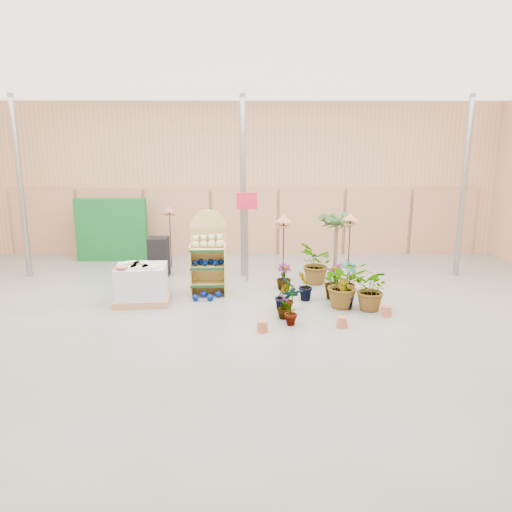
% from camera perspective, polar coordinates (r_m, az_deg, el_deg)
% --- Properties ---
extents(room, '(15.20, 12.10, 4.70)m').
position_cam_1_polar(room, '(9.90, -1.71, 6.04)').
color(room, slate).
rests_on(room, ground).
extents(display_shelf, '(0.82, 0.54, 1.91)m').
position_cam_1_polar(display_shelf, '(11.29, -5.47, 0.01)').
color(display_shelf, tan).
rests_on(display_shelf, ground).
extents(teddy_bears, '(0.71, 0.19, 0.30)m').
position_cam_1_polar(teddy_bears, '(11.13, -5.42, 1.60)').
color(teddy_bears, beige).
rests_on(teddy_bears, display_shelf).
extents(gazing_balls_shelf, '(0.70, 0.24, 0.13)m').
position_cam_1_polar(gazing_balls_shelf, '(11.22, -5.50, -0.72)').
color(gazing_balls_shelf, '#001561').
rests_on(gazing_balls_shelf, display_shelf).
extents(gazing_balls_floor, '(0.63, 0.39, 0.15)m').
position_cam_1_polar(gazing_balls_floor, '(11.08, -5.63, -4.56)').
color(gazing_balls_floor, '#001561').
rests_on(gazing_balls_floor, ground).
extents(pallet_stack, '(1.23, 1.06, 0.85)m').
position_cam_1_polar(pallet_stack, '(11.00, -12.93, -3.14)').
color(pallet_stack, '#AD7856').
rests_on(pallet_stack, ground).
extents(charcoal_planters, '(0.50, 0.50, 1.00)m').
position_cam_1_polar(charcoal_planters, '(13.03, -11.04, -0.06)').
color(charcoal_planters, black).
rests_on(charcoal_planters, ground).
extents(trellis_stock, '(2.00, 0.30, 1.80)m').
position_cam_1_polar(trellis_stock, '(14.89, -16.16, 2.91)').
color(trellis_stock, '#115D22').
rests_on(trellis_stock, ground).
extents(offer_sign, '(0.50, 0.08, 2.20)m').
position_cam_1_polar(offer_sign, '(12.04, -1.03, 4.28)').
color(offer_sign, gray).
rests_on(offer_sign, ground).
extents(bird_table_front, '(0.34, 0.34, 1.90)m').
position_cam_1_polar(bird_table_front, '(10.50, 3.18, 3.99)').
color(bird_table_front, black).
rests_on(bird_table_front, ground).
extents(bird_table_right, '(0.34, 0.34, 1.84)m').
position_cam_1_polar(bird_table_right, '(11.32, 10.73, 4.15)').
color(bird_table_right, black).
rests_on(bird_table_right, ground).
extents(bird_table_back, '(0.34, 0.34, 1.69)m').
position_cam_1_polar(bird_table_back, '(13.56, -9.87, 5.12)').
color(bird_table_back, black).
rests_on(bird_table_back, ground).
extents(palm, '(0.70, 0.70, 1.75)m').
position_cam_1_polar(palm, '(12.37, 9.21, 4.01)').
color(palm, brown).
rests_on(palm, ground).
extents(potted_plant_0, '(0.37, 0.46, 0.76)m').
position_cam_1_polar(potted_plant_0, '(10.23, 3.70, -4.28)').
color(potted_plant_0, '#2A4A1C').
rests_on(potted_plant_0, ground).
extents(potted_plant_1, '(0.33, 0.28, 0.59)m').
position_cam_1_polar(potted_plant_1, '(10.33, 3.06, -4.59)').
color(potted_plant_1, '#2A4A1C').
rests_on(potted_plant_1, ground).
extents(potted_plant_2, '(1.06, 0.97, 1.02)m').
position_cam_1_polar(potted_plant_2, '(10.57, 9.99, -3.14)').
color(potted_plant_2, '#2A4A1C').
rests_on(potted_plant_2, ground).
extents(potted_plant_3, '(0.59, 0.59, 0.81)m').
position_cam_1_polar(potted_plant_3, '(11.11, 8.96, -2.83)').
color(potted_plant_3, '#2A4A1C').
rests_on(potted_plant_3, ground).
extents(potted_plant_4, '(0.50, 0.45, 0.80)m').
position_cam_1_polar(potted_plant_4, '(11.52, 10.63, -2.36)').
color(potted_plant_4, '#2A4A1C').
rests_on(potted_plant_4, ground).
extents(potted_plant_5, '(0.40, 0.45, 0.68)m').
position_cam_1_polar(potted_plant_5, '(10.89, 5.65, -3.42)').
color(potted_plant_5, '#2A4A1C').
rests_on(potted_plant_5, ground).
extents(potted_plant_6, '(0.91, 1.01, 1.02)m').
position_cam_1_polar(potted_plant_6, '(12.13, 6.97, -0.86)').
color(potted_plant_6, '#2A4A1C').
rests_on(potted_plant_6, ground).
extents(potted_plant_7, '(0.28, 0.28, 0.50)m').
position_cam_1_polar(potted_plant_7, '(9.86, 3.24, -5.76)').
color(potted_plant_7, '#2A4A1C').
rests_on(potted_plant_7, ground).
extents(potted_plant_8, '(0.46, 0.36, 0.79)m').
position_cam_1_polar(potted_plant_8, '(9.49, 4.10, -5.63)').
color(potted_plant_8, '#2A4A1C').
rests_on(potted_plant_8, ground).
extents(potted_plant_9, '(0.37, 0.31, 0.63)m').
position_cam_1_polar(potted_plant_9, '(10.54, 10.25, -4.31)').
color(potted_plant_9, '#2A4A1C').
rests_on(potted_plant_9, ground).
extents(potted_plant_10, '(1.09, 1.06, 0.92)m').
position_cam_1_polar(potted_plant_10, '(10.51, 13.17, -3.67)').
color(potted_plant_10, '#2A4A1C').
rests_on(potted_plant_10, ground).
extents(potted_plant_11, '(0.41, 0.41, 0.61)m').
position_cam_1_polar(potted_plant_11, '(11.67, 3.20, -2.40)').
color(potted_plant_11, '#2A4A1C').
rests_on(potted_plant_11, ground).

